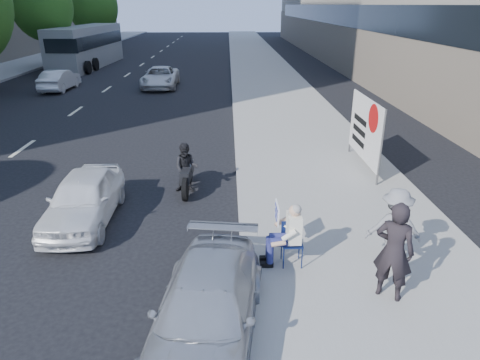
{
  "coord_description": "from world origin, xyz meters",
  "views": [
    {
      "loc": [
        1.17,
        -7.37,
        4.97
      ],
      "look_at": [
        1.42,
        1.58,
        1.28
      ],
      "focal_mm": 32.0,
      "sensor_mm": 36.0,
      "label": 1
    }
  ],
  "objects_px": {
    "jogger": "(394,228)",
    "protest_banner": "(365,129)",
    "seated_protester": "(287,231)",
    "motorcycle": "(187,170)",
    "white_sedan_near": "(84,198)",
    "white_sedan_far": "(160,77)",
    "bus": "(87,47)",
    "parked_sedan": "(206,311)",
    "white_sedan_mid": "(60,80)",
    "pedestrian_woman": "(394,251)"
  },
  "relations": [
    {
      "from": "jogger",
      "to": "protest_banner",
      "type": "xyz_separation_m",
      "value": [
        1.04,
        5.51,
        0.44
      ]
    },
    {
      "from": "seated_protester",
      "to": "protest_banner",
      "type": "relative_size",
      "value": 0.43
    },
    {
      "from": "motorcycle",
      "to": "protest_banner",
      "type": "bearing_deg",
      "value": 17.31
    },
    {
      "from": "white_sedan_near",
      "to": "motorcycle",
      "type": "distance_m",
      "value": 2.93
    },
    {
      "from": "white_sedan_far",
      "to": "bus",
      "type": "relative_size",
      "value": 0.38
    },
    {
      "from": "protest_banner",
      "to": "white_sedan_far",
      "type": "distance_m",
      "value": 17.53
    },
    {
      "from": "parked_sedan",
      "to": "bus",
      "type": "distance_m",
      "value": 34.88
    },
    {
      "from": "protest_banner",
      "to": "white_sedan_near",
      "type": "height_order",
      "value": "protest_banner"
    },
    {
      "from": "jogger",
      "to": "white_sedan_mid",
      "type": "bearing_deg",
      "value": -43.95
    },
    {
      "from": "white_sedan_mid",
      "to": "bus",
      "type": "bearing_deg",
      "value": -80.84
    },
    {
      "from": "white_sedan_mid",
      "to": "white_sedan_far",
      "type": "relative_size",
      "value": 0.83
    },
    {
      "from": "jogger",
      "to": "motorcycle",
      "type": "relative_size",
      "value": 0.79
    },
    {
      "from": "seated_protester",
      "to": "pedestrian_woman",
      "type": "height_order",
      "value": "pedestrian_woman"
    },
    {
      "from": "protest_banner",
      "to": "parked_sedan",
      "type": "bearing_deg",
      "value": -122.04
    },
    {
      "from": "white_sedan_near",
      "to": "white_sedan_far",
      "type": "distance_m",
      "value": 18.48
    },
    {
      "from": "jogger",
      "to": "parked_sedan",
      "type": "xyz_separation_m",
      "value": [
        -3.57,
        -1.85,
        -0.39
      ]
    },
    {
      "from": "parked_sedan",
      "to": "white_sedan_far",
      "type": "height_order",
      "value": "white_sedan_far"
    },
    {
      "from": "jogger",
      "to": "white_sedan_near",
      "type": "xyz_separation_m",
      "value": [
        -6.74,
        2.32,
        -0.36
      ]
    },
    {
      "from": "white_sedan_near",
      "to": "motorcycle",
      "type": "relative_size",
      "value": 1.74
    },
    {
      "from": "jogger",
      "to": "white_sedan_near",
      "type": "relative_size",
      "value": 0.46
    },
    {
      "from": "parked_sedan",
      "to": "white_sedan_mid",
      "type": "bearing_deg",
      "value": 122.58
    },
    {
      "from": "jogger",
      "to": "pedestrian_woman",
      "type": "height_order",
      "value": "pedestrian_woman"
    },
    {
      "from": "parked_sedan",
      "to": "white_sedan_mid",
      "type": "xyz_separation_m",
      "value": [
        -10.1,
        21.83,
        0.06
      ]
    },
    {
      "from": "protest_banner",
      "to": "white_sedan_far",
      "type": "height_order",
      "value": "protest_banner"
    },
    {
      "from": "white_sedan_far",
      "to": "bus",
      "type": "distance_m",
      "value": 12.8
    },
    {
      "from": "white_sedan_far",
      "to": "jogger",
      "type": "bearing_deg",
      "value": -71.07
    },
    {
      "from": "white_sedan_mid",
      "to": "white_sedan_far",
      "type": "bearing_deg",
      "value": -170.9
    },
    {
      "from": "pedestrian_woman",
      "to": "protest_banner",
      "type": "relative_size",
      "value": 0.6
    },
    {
      "from": "pedestrian_woman",
      "to": "bus",
      "type": "bearing_deg",
      "value": -32.69
    },
    {
      "from": "white_sedan_far",
      "to": "motorcycle",
      "type": "relative_size",
      "value": 2.25
    },
    {
      "from": "seated_protester",
      "to": "white_sedan_far",
      "type": "bearing_deg",
      "value": 104.79
    },
    {
      "from": "white_sedan_far",
      "to": "white_sedan_near",
      "type": "bearing_deg",
      "value": -88.53
    },
    {
      "from": "pedestrian_woman",
      "to": "protest_banner",
      "type": "bearing_deg",
      "value": -69.75
    },
    {
      "from": "jogger",
      "to": "protest_banner",
      "type": "height_order",
      "value": "protest_banner"
    },
    {
      "from": "seated_protester",
      "to": "pedestrian_woman",
      "type": "relative_size",
      "value": 0.71
    },
    {
      "from": "white_sedan_far",
      "to": "protest_banner",
      "type": "bearing_deg",
      "value": -61.7
    },
    {
      "from": "white_sedan_mid",
      "to": "motorcycle",
      "type": "height_order",
      "value": "motorcycle"
    },
    {
      "from": "white_sedan_mid",
      "to": "bus",
      "type": "relative_size",
      "value": 0.31
    },
    {
      "from": "white_sedan_mid",
      "to": "white_sedan_far",
      "type": "distance_m",
      "value": 6.18
    },
    {
      "from": "white_sedan_far",
      "to": "motorcycle",
      "type": "xyz_separation_m",
      "value": [
        3.15,
        -16.7,
        -0.0
      ]
    },
    {
      "from": "motorcycle",
      "to": "bus",
      "type": "xyz_separation_m",
      "value": [
        -10.74,
        26.96,
        1.0
      ]
    },
    {
      "from": "jogger",
      "to": "bus",
      "type": "distance_m",
      "value": 34.54
    },
    {
      "from": "jogger",
      "to": "white_sedan_mid",
      "type": "height_order",
      "value": "jogger"
    },
    {
      "from": "seated_protester",
      "to": "motorcycle",
      "type": "xyz_separation_m",
      "value": [
        -2.31,
        4.0,
        -0.24
      ]
    },
    {
      "from": "white_sedan_near",
      "to": "protest_banner",
      "type": "bearing_deg",
      "value": 21.57
    },
    {
      "from": "seated_protester",
      "to": "motorcycle",
      "type": "bearing_deg",
      "value": 120.05
    },
    {
      "from": "seated_protester",
      "to": "white_sedan_far",
      "type": "height_order",
      "value": "seated_protester"
    },
    {
      "from": "protest_banner",
      "to": "white_sedan_mid",
      "type": "relative_size",
      "value": 0.8
    },
    {
      "from": "protest_banner",
      "to": "bus",
      "type": "relative_size",
      "value": 0.25
    },
    {
      "from": "jogger",
      "to": "pedestrian_woman",
      "type": "distance_m",
      "value": 1.09
    }
  ]
}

